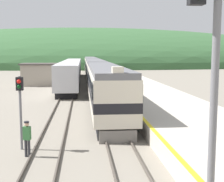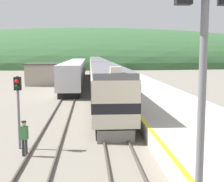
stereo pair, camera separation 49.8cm
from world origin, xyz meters
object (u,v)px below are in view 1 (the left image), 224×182
carriage_third (91,66)px  signal_mast_main (217,41)px  siding_train (72,71)px  signal_post_siding (20,97)px  track_worker (27,136)px  express_train_lead_car (105,86)px  carriage_fourth (89,63)px  carriage_second (95,71)px

carriage_third → signal_mast_main: 65.58m
siding_train → signal_post_siding: bearing=-92.2°
siding_train → track_worker: siding_train is taller
signal_mast_main → signal_post_siding: size_ratio=2.11×
express_train_lead_car → signal_mast_main: (1.36, -20.49, 3.30)m
signal_mast_main → carriage_fourth: bearing=90.9°
express_train_lead_car → signal_mast_main: size_ratio=2.61×
signal_post_siding → carriage_second: bearing=81.1°
carriage_third → track_worker: 57.76m
siding_train → track_worker: size_ratio=22.55×
express_train_lead_car → carriage_third: (0.00, 44.99, -0.01)m
carriage_fourth → siding_train: size_ratio=0.52×
carriage_fourth → track_worker: (-4.82, -79.77, -1.16)m
signal_post_siding → carriage_third: bearing=84.6°
carriage_fourth → siding_train: bearing=-95.5°
signal_post_siding → siding_train: bearing=87.8°
express_train_lead_car → signal_post_siding: size_ratio=5.49×
siding_train → signal_post_siding: (-1.43, -37.96, 0.89)m
express_train_lead_car → siding_train: bearing=98.4°
express_train_lead_car → carriage_third: size_ratio=1.03×
carriage_third → express_train_lead_car: bearing=-90.0°
express_train_lead_car → carriage_second: size_ratio=1.03×
carriage_third → signal_post_siding: size_ratio=5.34×
express_train_lead_car → carriage_fourth: size_ratio=1.03×
signal_post_siding → track_worker: 2.27m
express_train_lead_car → siding_train: (-3.92, 26.67, -0.25)m
express_train_lead_car → carriage_fourth: express_train_lead_car is taller
express_train_lead_car → track_worker: 13.50m
express_train_lead_car → siding_train: 26.96m
carriage_second → carriage_fourth: same height
signal_mast_main → siding_train: bearing=96.4°
carriage_third → signal_mast_main: signal_mast_main is taller
carriage_fourth → carriage_second: bearing=-90.0°
siding_train → signal_post_siding: size_ratio=10.32×
siding_train → carriage_third: bearing=77.9°
carriage_third → signal_post_siding: (-5.35, -56.28, 0.65)m
carriage_third → siding_train: bearing=-102.1°
carriage_second → carriage_third: 22.23m
signal_mast_main → signal_post_siding: bearing=126.1°
carriage_second → signal_mast_main: 43.40m
siding_train → signal_mast_main: bearing=-83.6°
siding_train → carriage_second: bearing=-44.9°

